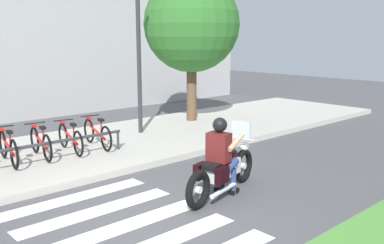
% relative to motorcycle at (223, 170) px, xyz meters
% --- Properties ---
extents(ground_plane, '(48.00, 48.00, 0.00)m').
position_rel_motorcycle_xyz_m(ground_plane, '(-1.60, 0.06, -0.47)').
color(ground_plane, '#4C4C4F').
extents(sidewalk, '(24.00, 4.40, 0.15)m').
position_rel_motorcycle_xyz_m(sidewalk, '(-1.60, 4.36, -0.39)').
color(sidewalk, '#B7B2A8').
rests_on(sidewalk, ground).
extents(crosswalk_stripe_1, '(2.80, 0.40, 0.01)m').
position_rel_motorcycle_xyz_m(crosswalk_stripe_1, '(-2.11, -0.74, -0.47)').
color(crosswalk_stripe_1, white).
rests_on(crosswalk_stripe_1, ground).
extents(crosswalk_stripe_2, '(2.80, 0.40, 0.01)m').
position_rel_motorcycle_xyz_m(crosswalk_stripe_2, '(-2.11, 0.06, -0.47)').
color(crosswalk_stripe_2, white).
rests_on(crosswalk_stripe_2, ground).
extents(crosswalk_stripe_3, '(2.80, 0.40, 0.01)m').
position_rel_motorcycle_xyz_m(crosswalk_stripe_3, '(-2.11, 0.86, -0.47)').
color(crosswalk_stripe_3, white).
rests_on(crosswalk_stripe_3, ground).
extents(crosswalk_stripe_4, '(2.80, 0.40, 0.01)m').
position_rel_motorcycle_xyz_m(crosswalk_stripe_4, '(-2.11, 1.66, -0.47)').
color(crosswalk_stripe_4, white).
rests_on(crosswalk_stripe_4, ground).
extents(motorcycle, '(2.28, 0.88, 1.26)m').
position_rel_motorcycle_xyz_m(motorcycle, '(0.00, 0.00, 0.00)').
color(motorcycle, black).
rests_on(motorcycle, ground).
extents(rider, '(0.71, 0.64, 1.46)m').
position_rel_motorcycle_xyz_m(rider, '(-0.07, -0.02, 0.37)').
color(rider, '#591919').
rests_on(rider, ground).
extents(bicycle_1, '(0.48, 1.68, 0.77)m').
position_rel_motorcycle_xyz_m(bicycle_1, '(-2.38, 4.12, 0.03)').
color(bicycle_1, black).
rests_on(bicycle_1, sidewalk).
extents(bicycle_2, '(0.48, 1.58, 0.76)m').
position_rel_motorcycle_xyz_m(bicycle_2, '(-1.65, 4.12, 0.03)').
color(bicycle_2, black).
rests_on(bicycle_2, sidewalk).
extents(bicycle_3, '(0.48, 1.63, 0.73)m').
position_rel_motorcycle_xyz_m(bicycle_3, '(-0.93, 4.12, 0.02)').
color(bicycle_3, black).
rests_on(bicycle_3, sidewalk).
extents(bicycle_4, '(0.48, 1.69, 0.75)m').
position_rel_motorcycle_xyz_m(bicycle_4, '(-0.21, 4.12, 0.03)').
color(bicycle_4, black).
rests_on(bicycle_4, sidewalk).
extents(bike_rack, '(3.49, 0.07, 0.49)m').
position_rel_motorcycle_xyz_m(bike_rack, '(-1.65, 3.57, 0.09)').
color(bike_rack, '#333338').
rests_on(bike_rack, sidewalk).
extents(street_lamp, '(0.28, 0.28, 4.49)m').
position_rel_motorcycle_xyz_m(street_lamp, '(1.56, 4.76, 2.24)').
color(street_lamp, '#2D2D33').
rests_on(street_lamp, ground).
extents(tree_near_rack, '(3.05, 3.05, 4.78)m').
position_rel_motorcycle_xyz_m(tree_near_rack, '(3.90, 5.16, 2.76)').
color(tree_near_rack, brown).
rests_on(tree_near_rack, ground).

